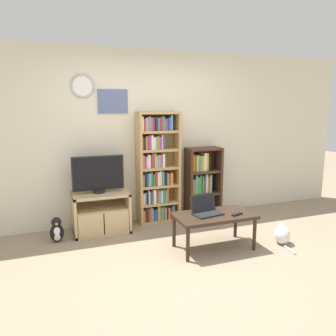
{
  "coord_description": "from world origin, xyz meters",
  "views": [
    {
      "loc": [
        -1.39,
        -3.06,
        1.78
      ],
      "look_at": [
        0.08,
        0.95,
        0.96
      ],
      "focal_mm": 35.0,
      "sensor_mm": 36.0,
      "label": 1
    }
  ],
  "objects_px": {
    "remote_near_laptop": "(237,214)",
    "penguin_figurine": "(57,231)",
    "bookshelf_tall": "(156,170)",
    "coffee_table": "(214,218)",
    "cat": "(282,234)",
    "television": "(98,174)",
    "tv_stand": "(101,212)",
    "laptop": "(206,209)",
    "bookshelf_short": "(201,183)"
  },
  "relations": [
    {
      "from": "bookshelf_tall",
      "to": "bookshelf_short",
      "type": "relative_size",
      "value": 1.51
    },
    {
      "from": "bookshelf_tall",
      "to": "laptop",
      "type": "height_order",
      "value": "bookshelf_tall"
    },
    {
      "from": "remote_near_laptop",
      "to": "penguin_figurine",
      "type": "height_order",
      "value": "remote_near_laptop"
    },
    {
      "from": "tv_stand",
      "to": "penguin_figurine",
      "type": "distance_m",
      "value": 0.65
    },
    {
      "from": "penguin_figurine",
      "to": "bookshelf_tall",
      "type": "bearing_deg",
      "value": 11.68
    },
    {
      "from": "tv_stand",
      "to": "laptop",
      "type": "height_order",
      "value": "laptop"
    },
    {
      "from": "cat",
      "to": "penguin_figurine",
      "type": "distance_m",
      "value": 2.97
    },
    {
      "from": "television",
      "to": "penguin_figurine",
      "type": "xyz_separation_m",
      "value": [
        -0.6,
        -0.19,
        -0.68
      ]
    },
    {
      "from": "bookshelf_tall",
      "to": "remote_near_laptop",
      "type": "distance_m",
      "value": 1.51
    },
    {
      "from": "coffee_table",
      "to": "cat",
      "type": "xyz_separation_m",
      "value": [
        0.91,
        -0.18,
        -0.28
      ]
    },
    {
      "from": "cat",
      "to": "tv_stand",
      "type": "bearing_deg",
      "value": 178.57
    },
    {
      "from": "bookshelf_tall",
      "to": "coffee_table",
      "type": "bearing_deg",
      "value": -73.21
    },
    {
      "from": "bookshelf_tall",
      "to": "coffee_table",
      "type": "height_order",
      "value": "bookshelf_tall"
    },
    {
      "from": "coffee_table",
      "to": "cat",
      "type": "distance_m",
      "value": 0.97
    },
    {
      "from": "tv_stand",
      "to": "coffee_table",
      "type": "relative_size",
      "value": 0.79
    },
    {
      "from": "coffee_table",
      "to": "remote_near_laptop",
      "type": "height_order",
      "value": "remote_near_laptop"
    },
    {
      "from": "bookshelf_short",
      "to": "coffee_table",
      "type": "relative_size",
      "value": 1.14
    },
    {
      "from": "tv_stand",
      "to": "television",
      "type": "bearing_deg",
      "value": 125.25
    },
    {
      "from": "remote_near_laptop",
      "to": "cat",
      "type": "distance_m",
      "value": 0.75
    },
    {
      "from": "bookshelf_short",
      "to": "penguin_figurine",
      "type": "distance_m",
      "value": 2.3
    },
    {
      "from": "television",
      "to": "cat",
      "type": "height_order",
      "value": "television"
    },
    {
      "from": "television",
      "to": "coffee_table",
      "type": "height_order",
      "value": "television"
    },
    {
      "from": "tv_stand",
      "to": "remote_near_laptop",
      "type": "distance_m",
      "value": 1.91
    },
    {
      "from": "television",
      "to": "cat",
      "type": "distance_m",
      "value": 2.61
    },
    {
      "from": "television",
      "to": "bookshelf_short",
      "type": "relative_size",
      "value": 0.64
    },
    {
      "from": "bookshelf_short",
      "to": "tv_stand",
      "type": "bearing_deg",
      "value": -174.96
    },
    {
      "from": "penguin_figurine",
      "to": "tv_stand",
      "type": "bearing_deg",
      "value": 14.53
    },
    {
      "from": "coffee_table",
      "to": "penguin_figurine",
      "type": "height_order",
      "value": "coffee_table"
    },
    {
      "from": "bookshelf_short",
      "to": "remote_near_laptop",
      "type": "bearing_deg",
      "value": -96.02
    },
    {
      "from": "bookshelf_short",
      "to": "coffee_table",
      "type": "xyz_separation_m",
      "value": [
        -0.39,
        -1.2,
        -0.15
      ]
    },
    {
      "from": "television",
      "to": "bookshelf_short",
      "type": "height_order",
      "value": "bookshelf_short"
    },
    {
      "from": "tv_stand",
      "to": "penguin_figurine",
      "type": "bearing_deg",
      "value": -165.47
    },
    {
      "from": "cat",
      "to": "penguin_figurine",
      "type": "bearing_deg",
      "value": -172.83
    },
    {
      "from": "coffee_table",
      "to": "remote_near_laptop",
      "type": "relative_size",
      "value": 5.96
    },
    {
      "from": "cat",
      "to": "coffee_table",
      "type": "bearing_deg",
      "value": -162.65
    },
    {
      "from": "laptop",
      "to": "penguin_figurine",
      "type": "xyz_separation_m",
      "value": [
        -1.76,
        0.85,
        -0.36
      ]
    },
    {
      "from": "bookshelf_tall",
      "to": "bookshelf_short",
      "type": "xyz_separation_m",
      "value": [
        0.75,
        -0.01,
        -0.27
      ]
    },
    {
      "from": "remote_near_laptop",
      "to": "penguin_figurine",
      "type": "xyz_separation_m",
      "value": [
        -2.1,
        1.02,
        -0.31
      ]
    },
    {
      "from": "bookshelf_tall",
      "to": "cat",
      "type": "xyz_separation_m",
      "value": [
        1.28,
        -1.38,
        -0.69
      ]
    },
    {
      "from": "tv_stand",
      "to": "remote_near_laptop",
      "type": "bearing_deg",
      "value": -38.48
    },
    {
      "from": "television",
      "to": "coffee_table",
      "type": "bearing_deg",
      "value": -40.74
    },
    {
      "from": "bookshelf_short",
      "to": "cat",
      "type": "xyz_separation_m",
      "value": [
        0.52,
        -1.38,
        -0.42
      ]
    },
    {
      "from": "tv_stand",
      "to": "penguin_figurine",
      "type": "relative_size",
      "value": 2.32
    },
    {
      "from": "television",
      "to": "remote_near_laptop",
      "type": "distance_m",
      "value": 1.97
    },
    {
      "from": "television",
      "to": "bookshelf_short",
      "type": "bearing_deg",
      "value": 4.06
    },
    {
      "from": "television",
      "to": "penguin_figurine",
      "type": "height_order",
      "value": "television"
    },
    {
      "from": "tv_stand",
      "to": "bookshelf_tall",
      "type": "xyz_separation_m",
      "value": [
        0.88,
        0.15,
        0.53
      ]
    },
    {
      "from": "coffee_table",
      "to": "tv_stand",
      "type": "bearing_deg",
      "value": 139.54
    },
    {
      "from": "coffee_table",
      "to": "cat",
      "type": "height_order",
      "value": "coffee_table"
    },
    {
      "from": "laptop",
      "to": "bookshelf_tall",
      "type": "bearing_deg",
      "value": 94.17
    }
  ]
}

